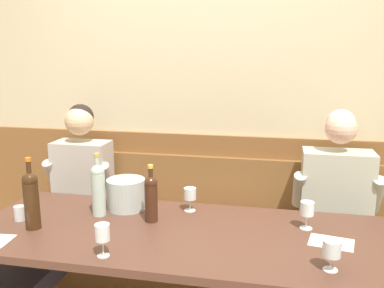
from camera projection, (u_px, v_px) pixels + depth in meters
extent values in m
cube|color=beige|center=(211.00, 91.00, 2.99)|extent=(6.80, 0.08, 2.80)
cube|color=brown|center=(209.00, 207.00, 3.12)|extent=(6.80, 0.03, 1.09)
cube|color=brown|center=(203.00, 262.00, 2.97)|extent=(2.51, 0.42, 0.44)
cube|color=brown|center=(204.00, 230.00, 2.92)|extent=(2.46, 0.39, 0.05)
cube|color=brown|center=(208.00, 187.00, 3.05)|extent=(2.51, 0.04, 0.45)
cube|color=#533327|center=(180.00, 235.00, 2.20)|extent=(2.21, 0.87, 0.04)
cylinder|color=brown|center=(43.00, 251.00, 2.84)|extent=(0.07, 0.07, 0.71)
cylinder|color=brown|center=(370.00, 285.00, 2.42)|extent=(0.07, 0.07, 0.71)
cube|color=#2B2B38|center=(40.00, 263.00, 2.52)|extent=(0.33, 1.13, 0.11)
cube|color=#B1A9A1|center=(83.00, 180.00, 3.03)|extent=(0.39, 0.22, 0.56)
sphere|color=#DDB48A|center=(79.00, 121.00, 2.93)|extent=(0.20, 0.20, 0.20)
sphere|color=black|center=(81.00, 117.00, 2.95)|extent=(0.18, 0.18, 0.18)
cylinder|color=#B1A9A1|center=(53.00, 176.00, 3.03)|extent=(0.08, 0.20, 0.27)
cylinder|color=#B1A9A1|center=(108.00, 179.00, 2.94)|extent=(0.08, 0.20, 0.27)
cube|color=#B0B29F|center=(336.00, 195.00, 2.69)|extent=(0.43, 0.22, 0.57)
sphere|color=beige|center=(341.00, 128.00, 2.58)|extent=(0.19, 0.19, 0.19)
sphere|color=beige|center=(341.00, 124.00, 2.60)|extent=(0.18, 0.18, 0.18)
cylinder|color=#B0B29F|center=(299.00, 190.00, 2.68)|extent=(0.08, 0.20, 0.27)
cylinder|color=#B0B29F|center=(376.00, 195.00, 2.59)|extent=(0.08, 0.20, 0.27)
cylinder|color=#B0BDB9|center=(126.00, 194.00, 2.51)|extent=(0.23, 0.23, 0.18)
cylinder|color=#3B2310|center=(32.00, 206.00, 2.21)|extent=(0.08, 0.08, 0.25)
sphere|color=#3B2310|center=(29.00, 180.00, 2.18)|extent=(0.08, 0.08, 0.08)
cylinder|color=#3B2310|center=(28.00, 170.00, 2.17)|extent=(0.03, 0.03, 0.09)
cylinder|color=orange|center=(28.00, 160.00, 2.16)|extent=(0.03, 0.03, 0.02)
cylinder|color=#3F2215|center=(151.00, 203.00, 2.31)|extent=(0.07, 0.07, 0.21)
sphere|color=#3F2215|center=(151.00, 183.00, 2.29)|extent=(0.07, 0.07, 0.07)
cylinder|color=#3F2215|center=(151.00, 175.00, 2.28)|extent=(0.03, 0.03, 0.07)
cylinder|color=gold|center=(150.00, 167.00, 2.27)|extent=(0.03, 0.03, 0.02)
cylinder|color=#B3CBC0|center=(99.00, 195.00, 2.40)|extent=(0.08, 0.08, 0.25)
sphere|color=#B3CBC0|center=(97.00, 171.00, 2.37)|extent=(0.08, 0.08, 0.08)
cylinder|color=#B3CBC0|center=(97.00, 163.00, 2.36)|extent=(0.03, 0.03, 0.08)
cylinder|color=gold|center=(97.00, 155.00, 2.35)|extent=(0.03, 0.03, 0.02)
cylinder|color=silver|center=(330.00, 270.00, 1.81)|extent=(0.06, 0.06, 0.00)
cylinder|color=silver|center=(331.00, 263.00, 1.80)|extent=(0.01, 0.01, 0.06)
cylinder|color=silver|center=(332.00, 248.00, 1.79)|extent=(0.08, 0.08, 0.07)
cylinder|color=#EFCF7E|center=(331.00, 253.00, 1.79)|extent=(0.07, 0.07, 0.02)
cylinder|color=silver|center=(306.00, 228.00, 2.23)|extent=(0.07, 0.07, 0.00)
cylinder|color=silver|center=(306.00, 221.00, 2.23)|extent=(0.01, 0.01, 0.07)
cylinder|color=silver|center=(307.00, 208.00, 2.21)|extent=(0.07, 0.07, 0.07)
cylinder|color=silver|center=(103.00, 256.00, 1.93)|extent=(0.06, 0.06, 0.00)
cylinder|color=silver|center=(103.00, 248.00, 1.92)|extent=(0.01, 0.01, 0.07)
cylinder|color=silver|center=(102.00, 232.00, 1.91)|extent=(0.07, 0.07, 0.08)
cylinder|color=#E2DD85|center=(103.00, 238.00, 1.91)|extent=(0.06, 0.06, 0.02)
cylinder|color=silver|center=(190.00, 210.00, 2.49)|extent=(0.07, 0.07, 0.00)
cylinder|color=silver|center=(190.00, 205.00, 2.48)|extent=(0.01, 0.01, 0.07)
cylinder|color=silver|center=(190.00, 194.00, 2.46)|extent=(0.07, 0.07, 0.07)
cylinder|color=#E9E679|center=(190.00, 198.00, 2.47)|extent=(0.06, 0.06, 0.02)
cylinder|color=silver|center=(19.00, 213.00, 2.34)|extent=(0.06, 0.06, 0.08)
cube|color=white|center=(331.00, 242.00, 2.07)|extent=(0.23, 0.19, 0.00)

